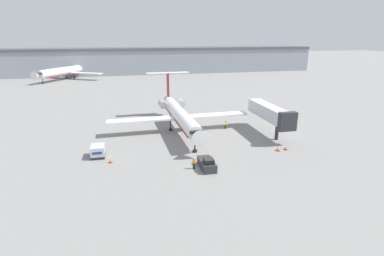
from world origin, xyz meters
name	(u,v)px	position (x,y,z in m)	size (l,w,h in m)	color
ground_plane	(207,170)	(0.00, 0.00, 0.00)	(600.00, 600.00, 0.00)	gray
terminal_building	(144,60)	(0.00, 120.00, 6.51)	(180.00, 16.80, 12.96)	#8C939E
airplane_main	(180,114)	(-0.39, 19.29, 3.59)	(29.20, 29.41, 10.59)	white
pushback_tug	(207,164)	(0.14, 0.46, 0.73)	(1.95, 4.45, 1.94)	#2D2D33
luggage_cart	(98,151)	(-16.04, 8.83, 0.97)	(2.15, 2.98, 1.93)	#232326
worker_near_tug	(194,163)	(-1.81, 0.72, 0.96)	(0.40, 0.26, 1.83)	#232838
worker_by_wing	(226,125)	(9.41, 18.65, 0.90)	(0.40, 0.24, 1.72)	#232838
traffic_cone_left	(110,160)	(-14.01, 5.88, 0.37)	(0.53, 0.53, 0.77)	black
traffic_cone_right	(278,149)	(14.01, 4.53, 0.36)	(0.67, 0.67, 0.75)	black
traffic_cone_mid	(286,148)	(15.62, 4.70, 0.29)	(0.58, 0.58, 0.62)	black
airplane_parked_far_left	(68,71)	(-35.02, 106.37, 3.73)	(30.53, 34.67, 10.62)	white
jet_bridge	(270,113)	(16.61, 13.02, 4.46)	(3.20, 14.79, 6.19)	#2D2D33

